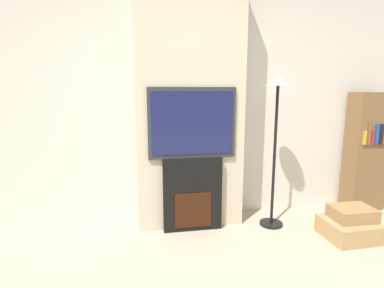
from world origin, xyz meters
The scene contains 7 objects.
wall_back centered at (0.00, 2.03, 1.35)m, with size 6.00×0.06×2.70m.
chimney_breast centered at (0.00, 1.82, 1.35)m, with size 1.11×0.37×2.70m.
fireplace centered at (0.00, 1.63, 0.38)m, with size 0.61×0.15×0.77m.
television centered at (0.00, 1.63, 1.12)m, with size 0.88×0.07×0.71m.
floor_lamp centered at (0.87, 1.56, 1.19)m, with size 0.26×0.26×1.59m.
box_stack centered at (1.51, 1.16, 0.13)m, with size 0.49×0.44×0.31m.
bookshelf centered at (2.18, 1.83, 0.71)m, with size 0.43×0.29×1.42m.
Camera 1 is at (-0.51, -1.30, 1.45)m, focal length 28.00 mm.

